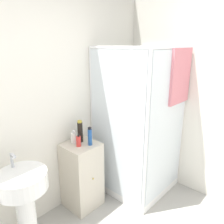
{
  "coord_description": "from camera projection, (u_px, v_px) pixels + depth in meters",
  "views": [
    {
      "loc": [
        -0.92,
        -0.29,
        1.86
      ],
      "look_at": [
        0.66,
        1.15,
        1.2
      ],
      "focal_mm": 35.0,
      "sensor_mm": 36.0,
      "label": 1
    }
  ],
  "objects": [
    {
      "name": "sink",
      "position": [
        24.0,
        198.0,
        1.87
      ],
      "size": [
        0.42,
        0.42,
        0.98
      ],
      "color": "white",
      "rests_on": "ground_plane"
    },
    {
      "name": "soap_dispenser",
      "position": [
        79.0,
        141.0,
        2.38
      ],
      "size": [
        0.05,
        0.05,
        0.15
      ],
      "color": "red",
      "rests_on": "vanity_cabinet"
    },
    {
      "name": "wall_back",
      "position": [
        24.0,
        111.0,
        2.11
      ],
      "size": [
        6.4,
        0.06,
        2.5
      ],
      "primitive_type": "cube",
      "color": "silver",
      "rests_on": "ground_plane"
    },
    {
      "name": "shampoo_bottle_tall_black",
      "position": [
        80.0,
        131.0,
        2.47
      ],
      "size": [
        0.06,
        0.06,
        0.26
      ],
      "color": "black",
      "rests_on": "vanity_cabinet"
    },
    {
      "name": "shampoo_bottle_blue",
      "position": [
        90.0,
        136.0,
        2.39
      ],
      "size": [
        0.05,
        0.05,
        0.21
      ],
      "color": "#1E4C93",
      "rests_on": "vanity_cabinet"
    },
    {
      "name": "shower_enclosure",
      "position": [
        140.0,
        153.0,
        2.82
      ],
      "size": [
        0.85,
        0.88,
        1.85
      ],
      "color": "white",
      "rests_on": "ground_plane"
    },
    {
      "name": "vanity_cabinet",
      "position": [
        82.0,
        175.0,
        2.56
      ],
      "size": [
        0.38,
        0.39,
        0.8
      ],
      "color": "beige",
      "rests_on": "ground_plane"
    },
    {
      "name": "lotion_bottle_white",
      "position": [
        73.0,
        138.0,
        2.46
      ],
      "size": [
        0.06,
        0.06,
        0.15
      ],
      "color": "white",
      "rests_on": "vanity_cabinet"
    }
  ]
}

